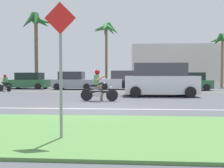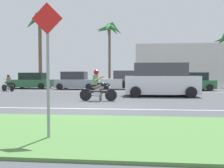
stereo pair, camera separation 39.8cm
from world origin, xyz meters
The scene contains 15 objects.
ground centered at (0.00, 3.00, -0.02)m, with size 56.00×30.00×0.04m, color #4C4F54.
grass_median centered at (0.00, -4.10, 0.03)m, with size 56.00×3.80×0.06m, color #548442.
lane_line_near centered at (0.00, -0.42, 0.00)m, with size 50.40×0.12×0.01m, color silver.
lane_line_far centered at (0.00, 8.84, 0.00)m, with size 50.40×0.12×0.01m, color yellow.
motorcyclist centered at (-0.16, 2.34, 0.67)m, with size 1.89×0.62×1.58m.
suv_nearby centered at (3.28, 5.42, 0.98)m, with size 4.59×2.27×2.03m.
parked_car_0 centered at (-8.16, 12.42, 0.71)m, with size 4.12×2.07×1.53m.
parked_car_1 centered at (-3.66, 11.84, 0.75)m, with size 3.76×2.05×1.61m.
parked_car_2 centered at (0.85, 12.26, 0.79)m, with size 4.32×1.87×1.70m.
parked_car_3 centered at (6.30, 11.25, 0.71)m, with size 4.41×1.99×1.52m.
palm_tree_0 centered at (-8.70, 15.91, 6.65)m, with size 3.57×3.50×8.06m.
palm_tree_1 centered at (-1.00, 16.03, 5.97)m, with size 3.06×3.04×7.04m.
motorcyclist_distant centered at (-8.56, 8.84, 0.57)m, with size 1.46×0.84×1.35m.
street_sign centered at (-0.05, -4.83, 1.66)m, with size 0.62×0.06×2.74m.
building_far centered at (7.48, 21.00, 2.52)m, with size 11.27×4.00×5.04m, color beige.
Camera 2 is at (1.66, -9.38, 1.31)m, focal length 37.80 mm.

